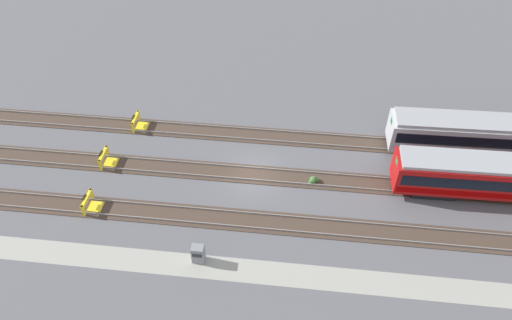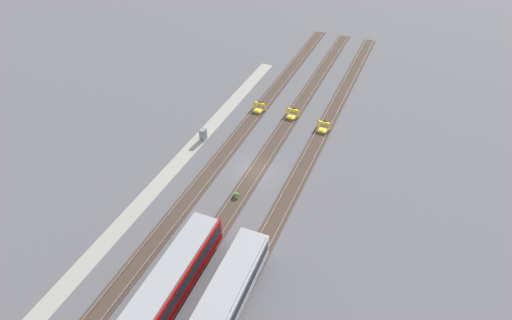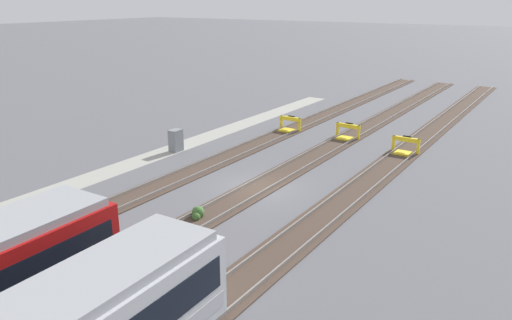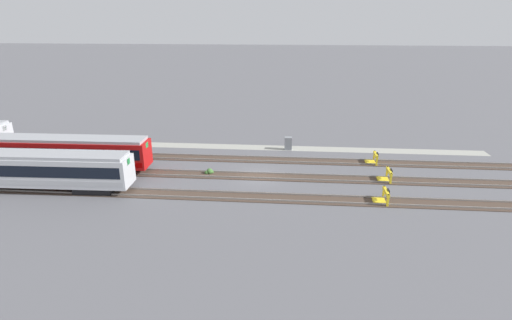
{
  "view_description": "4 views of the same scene",
  "coord_description": "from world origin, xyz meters",
  "px_view_note": "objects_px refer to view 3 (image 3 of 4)",
  "views": [
    {
      "loc": [
        3.47,
        -29.4,
        31.14
      ],
      "look_at": [
        0.21,
        0.0,
        1.8
      ],
      "focal_mm": 35.0,
      "sensor_mm": 36.0,
      "label": 1
    },
    {
      "loc": [
        33.68,
        14.51,
        31.96
      ],
      "look_at": [
        0.21,
        0.0,
        1.8
      ],
      "focal_mm": 28.0,
      "sensor_mm": 36.0,
      "label": 2
    },
    {
      "loc": [
        22.95,
        14.88,
        10.64
      ],
      "look_at": [
        0.21,
        0.0,
        1.8
      ],
      "focal_mm": 35.0,
      "sensor_mm": 36.0,
      "label": 3
    },
    {
      "loc": [
        -3.0,
        38.02,
        15.6
      ],
      "look_at": [
        0.21,
        0.0,
        1.8
      ],
      "focal_mm": 28.0,
      "sensor_mm": 36.0,
      "label": 4
    }
  ],
  "objects_px": {
    "bumper_stop_nearest_track": "(289,125)",
    "weed_clump": "(198,213)",
    "bumper_stop_middle_track": "(405,147)",
    "electrical_cabinet": "(176,140)",
    "bumper_stop_near_inner_track": "(347,133)"
  },
  "relations": [
    {
      "from": "bumper_stop_nearest_track",
      "to": "electrical_cabinet",
      "type": "xyz_separation_m",
      "value": [
        9.55,
        -4.02,
        0.29
      ]
    },
    {
      "from": "bumper_stop_nearest_track",
      "to": "weed_clump",
      "type": "relative_size",
      "value": 2.18
    },
    {
      "from": "bumper_stop_nearest_track",
      "to": "bumper_stop_middle_track",
      "type": "relative_size",
      "value": 1.0
    },
    {
      "from": "bumper_stop_nearest_track",
      "to": "electrical_cabinet",
      "type": "bearing_deg",
      "value": -22.8
    },
    {
      "from": "bumper_stop_nearest_track",
      "to": "bumper_stop_near_inner_track",
      "type": "relative_size",
      "value": 1.0
    },
    {
      "from": "bumper_stop_nearest_track",
      "to": "electrical_cabinet",
      "type": "distance_m",
      "value": 10.37
    },
    {
      "from": "electrical_cabinet",
      "to": "bumper_stop_nearest_track",
      "type": "bearing_deg",
      "value": 157.2
    },
    {
      "from": "weed_clump",
      "to": "electrical_cabinet",
      "type": "bearing_deg",
      "value": -132.98
    },
    {
      "from": "electrical_cabinet",
      "to": "bumper_stop_middle_track",
      "type": "bearing_deg",
      "value": 120.99
    },
    {
      "from": "bumper_stop_near_inner_track",
      "to": "bumper_stop_middle_track",
      "type": "bearing_deg",
      "value": 74.46
    },
    {
      "from": "bumper_stop_near_inner_track",
      "to": "weed_clump",
      "type": "relative_size",
      "value": 2.18
    },
    {
      "from": "bumper_stop_nearest_track",
      "to": "weed_clump",
      "type": "xyz_separation_m",
      "value": [
        17.73,
        4.76,
        -0.27
      ]
    },
    {
      "from": "electrical_cabinet",
      "to": "weed_clump",
      "type": "xyz_separation_m",
      "value": [
        8.18,
        8.77,
        -0.56
      ]
    },
    {
      "from": "electrical_cabinet",
      "to": "weed_clump",
      "type": "distance_m",
      "value": 12.01
    },
    {
      "from": "bumper_stop_nearest_track",
      "to": "weed_clump",
      "type": "distance_m",
      "value": 18.36
    }
  ]
}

